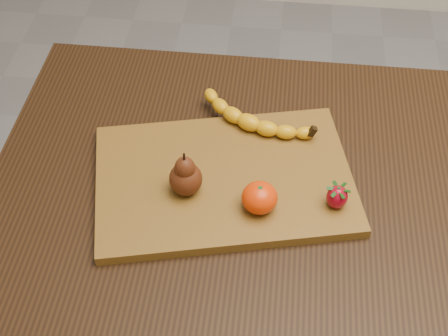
# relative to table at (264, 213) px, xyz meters

# --- Properties ---
(table) EXTENTS (1.00, 0.70, 0.76)m
(table) POSITION_rel_table_xyz_m (0.00, 0.00, 0.00)
(table) COLOR black
(table) RESTS_ON ground
(cutting_board) EXTENTS (0.51, 0.40, 0.02)m
(cutting_board) POSITION_rel_table_xyz_m (-0.08, -0.02, 0.11)
(cutting_board) COLOR brown
(cutting_board) RESTS_ON table
(banana) EXTENTS (0.21, 0.13, 0.03)m
(banana) POSITION_rel_table_xyz_m (-0.04, 0.11, 0.13)
(banana) COLOR #E0A20A
(banana) RESTS_ON cutting_board
(pear) EXTENTS (0.07, 0.07, 0.09)m
(pear) POSITION_rel_table_xyz_m (-0.14, -0.06, 0.16)
(pear) COLOR #4A1F0B
(pear) RESTS_ON cutting_board
(mandarin) EXTENTS (0.07, 0.07, 0.05)m
(mandarin) POSITION_rel_table_xyz_m (-0.01, -0.08, 0.14)
(mandarin) COLOR red
(mandarin) RESTS_ON cutting_board
(strawberry) EXTENTS (0.04, 0.04, 0.05)m
(strawberry) POSITION_rel_table_xyz_m (0.12, -0.06, 0.14)
(strawberry) COLOR #980417
(strawberry) RESTS_ON cutting_board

